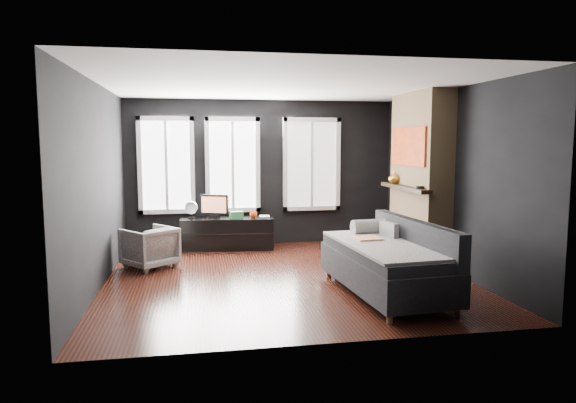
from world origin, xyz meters
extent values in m
plane|color=black|center=(0.00, 0.00, 0.00)|extent=(5.00, 5.00, 0.00)
plane|color=white|center=(0.00, 0.00, 2.70)|extent=(5.00, 5.00, 0.00)
cube|color=black|center=(0.00, 2.50, 1.35)|extent=(5.00, 0.02, 2.70)
cube|color=black|center=(-2.50, 0.00, 1.35)|extent=(0.02, 5.00, 2.70)
cube|color=black|center=(2.50, 0.00, 1.35)|extent=(0.02, 5.00, 2.70)
cube|color=gray|center=(1.31, -0.63, 0.68)|extent=(0.16, 0.35, 0.34)
imported|color=silver|center=(-1.95, 0.90, 0.35)|extent=(0.93, 0.92, 0.70)
imported|color=red|center=(-0.22, 1.98, 0.63)|extent=(0.16, 0.14, 0.13)
imported|color=#B7A58C|center=(-0.10, 2.13, 0.69)|extent=(0.18, 0.04, 0.25)
cube|color=#317A42|center=(-0.53, 2.02, 0.63)|extent=(0.26, 0.19, 0.13)
imported|color=gold|center=(2.05, 1.05, 1.33)|extent=(0.22, 0.23, 0.20)
cylinder|color=black|center=(2.05, 0.05, 1.25)|extent=(0.14, 0.14, 0.04)
camera|label=1|loc=(-1.24, -7.08, 1.92)|focal=32.00mm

